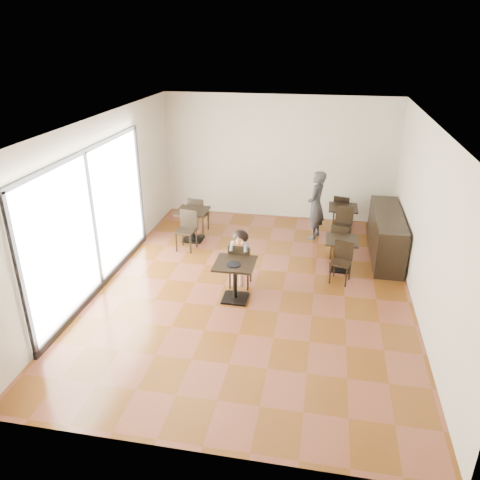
% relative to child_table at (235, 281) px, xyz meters
% --- Properties ---
extents(floor, '(6.00, 8.00, 0.01)m').
position_rel_child_table_xyz_m(floor, '(0.27, 0.48, -0.39)').
color(floor, brown).
rests_on(floor, ground).
extents(ceiling, '(6.00, 8.00, 0.01)m').
position_rel_child_table_xyz_m(ceiling, '(0.27, 0.48, 2.81)').
color(ceiling, silver).
rests_on(ceiling, floor).
extents(wall_back, '(6.00, 0.01, 3.20)m').
position_rel_child_table_xyz_m(wall_back, '(0.27, 4.48, 1.21)').
color(wall_back, beige).
rests_on(wall_back, floor).
extents(wall_front, '(6.00, 0.01, 3.20)m').
position_rel_child_table_xyz_m(wall_front, '(0.27, -3.52, 1.21)').
color(wall_front, beige).
rests_on(wall_front, floor).
extents(wall_left, '(0.01, 8.00, 3.20)m').
position_rel_child_table_xyz_m(wall_left, '(-2.73, 0.48, 1.21)').
color(wall_left, beige).
rests_on(wall_left, floor).
extents(wall_right, '(0.01, 8.00, 3.20)m').
position_rel_child_table_xyz_m(wall_right, '(3.27, 0.48, 1.21)').
color(wall_right, beige).
rests_on(wall_right, floor).
extents(storefront_window, '(0.04, 4.50, 2.60)m').
position_rel_child_table_xyz_m(storefront_window, '(-2.70, -0.02, 1.01)').
color(storefront_window, white).
rests_on(storefront_window, floor).
extents(child_table, '(0.73, 0.73, 0.77)m').
position_rel_child_table_xyz_m(child_table, '(0.00, 0.00, 0.00)').
color(child_table, black).
rests_on(child_table, floor).
extents(child_chair, '(0.42, 0.42, 0.93)m').
position_rel_child_table_xyz_m(child_chair, '(0.00, 0.55, 0.08)').
color(child_chair, black).
rests_on(child_chair, floor).
extents(child, '(0.42, 0.58, 1.17)m').
position_rel_child_table_xyz_m(child, '(0.00, 0.55, 0.20)').
color(child, slate).
rests_on(child, child_chair).
extents(plate, '(0.26, 0.26, 0.02)m').
position_rel_child_table_xyz_m(plate, '(0.00, -0.10, 0.39)').
color(plate, black).
rests_on(plate, child_table).
extents(pizza_slice, '(0.27, 0.21, 0.06)m').
position_rel_child_table_xyz_m(pizza_slice, '(0.00, 0.36, 0.62)').
color(pizza_slice, '#D6C47C').
rests_on(pizza_slice, child).
extents(adult_patron, '(0.53, 0.68, 1.66)m').
position_rel_child_table_xyz_m(adult_patron, '(1.34, 3.18, 0.45)').
color(adult_patron, '#343439').
rests_on(adult_patron, floor).
extents(cafe_table_mid, '(0.79, 0.79, 0.69)m').
position_rel_child_table_xyz_m(cafe_table_mid, '(1.93, 1.60, -0.04)').
color(cafe_table_mid, black).
rests_on(cafe_table_mid, floor).
extents(cafe_table_left, '(0.80, 0.80, 0.76)m').
position_rel_child_table_xyz_m(cafe_table_left, '(-1.52, 2.50, -0.01)').
color(cafe_table_left, black).
rests_on(cafe_table_left, floor).
extents(cafe_table_back, '(0.83, 0.83, 0.73)m').
position_rel_child_table_xyz_m(cafe_table_back, '(1.99, 3.48, -0.02)').
color(cafe_table_back, black).
rests_on(cafe_table_back, floor).
extents(chair_mid_a, '(0.45, 0.45, 0.83)m').
position_rel_child_table_xyz_m(chair_mid_a, '(1.93, 2.15, 0.03)').
color(chair_mid_a, black).
rests_on(chair_mid_a, floor).
extents(chair_mid_b, '(0.45, 0.45, 0.83)m').
position_rel_child_table_xyz_m(chair_mid_b, '(1.93, 1.05, 0.03)').
color(chair_mid_b, black).
rests_on(chair_mid_b, floor).
extents(chair_left_a, '(0.46, 0.46, 0.91)m').
position_rel_child_table_xyz_m(chair_left_a, '(-1.52, 3.05, 0.07)').
color(chair_left_a, black).
rests_on(chair_left_a, floor).
extents(chair_left_b, '(0.46, 0.46, 0.91)m').
position_rel_child_table_xyz_m(chair_left_b, '(-1.52, 1.95, 0.07)').
color(chair_left_b, black).
rests_on(chair_left_b, floor).
extents(chair_back_a, '(0.47, 0.47, 0.87)m').
position_rel_child_table_xyz_m(chair_back_a, '(1.99, 3.98, 0.05)').
color(chair_back_a, black).
rests_on(chair_back_a, floor).
extents(chair_back_b, '(0.47, 0.47, 0.87)m').
position_rel_child_table_xyz_m(chair_back_b, '(1.99, 2.93, 0.05)').
color(chair_back_b, black).
rests_on(chair_back_b, floor).
extents(service_counter, '(0.60, 2.40, 1.00)m').
position_rel_child_table_xyz_m(service_counter, '(2.92, 2.48, 0.11)').
color(service_counter, black).
rests_on(service_counter, floor).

